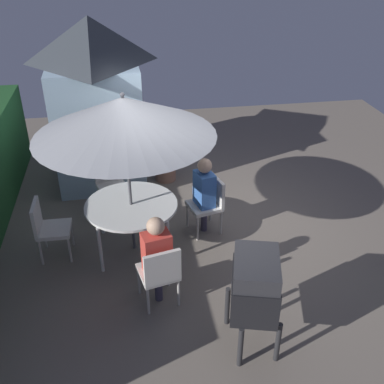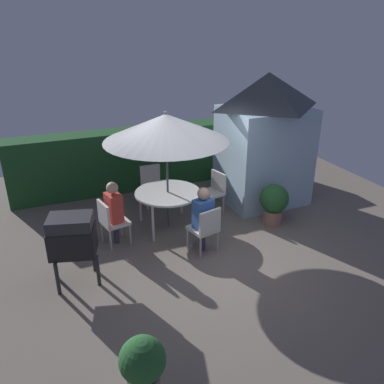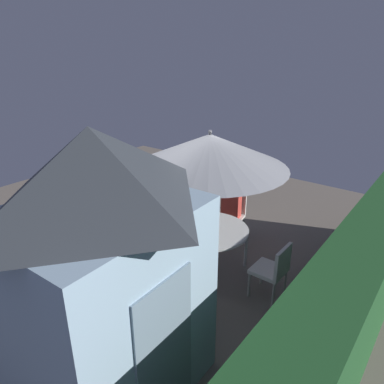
# 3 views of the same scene
# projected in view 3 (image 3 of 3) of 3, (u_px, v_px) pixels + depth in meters

# --- Properties ---
(ground_plane) EXTENTS (11.00, 11.00, 0.00)m
(ground_plane) POSITION_uv_depth(u_px,v_px,m) (147.00, 254.00, 6.62)
(ground_plane) COLOR #6B6056
(hedge_backdrop) EXTENTS (6.73, 0.68, 1.50)m
(hedge_backdrop) POSITION_uv_depth(u_px,v_px,m) (352.00, 295.00, 4.37)
(hedge_backdrop) COLOR #1E4C23
(hedge_backdrop) RESTS_ON ground
(garden_shed) EXTENTS (1.96, 1.66, 2.94)m
(garden_shed) POSITION_uv_depth(u_px,v_px,m) (104.00, 272.00, 3.53)
(garden_shed) COLOR #9EBCD1
(garden_shed) RESTS_ON ground
(patio_table) EXTENTS (1.33, 1.33, 0.78)m
(patio_table) POSITION_uv_depth(u_px,v_px,m) (208.00, 232.00, 5.90)
(patio_table) COLOR white
(patio_table) RESTS_ON ground
(patio_umbrella) EXTENTS (2.40, 2.40, 2.41)m
(patio_umbrella) POSITION_uv_depth(u_px,v_px,m) (210.00, 151.00, 5.38)
(patio_umbrella) COLOR #4C4C51
(patio_umbrella) RESTS_ON ground
(bbq_grill) EXTENTS (0.81, 0.67, 1.20)m
(bbq_grill) POSITION_uv_depth(u_px,v_px,m) (214.00, 176.00, 8.02)
(bbq_grill) COLOR black
(bbq_grill) RESTS_ON ground
(chair_near_shed) EXTENTS (0.56, 0.55, 0.90)m
(chair_near_shed) POSITION_uv_depth(u_px,v_px,m) (232.00, 213.00, 7.04)
(chair_near_shed) COLOR silver
(chair_near_shed) RESTS_ON ground
(chair_far_side) EXTENTS (0.56, 0.56, 0.90)m
(chair_far_side) POSITION_uv_depth(u_px,v_px,m) (143.00, 229.00, 6.43)
(chair_far_side) COLOR silver
(chair_far_side) RESTS_ON ground
(chair_toward_hedge) EXTENTS (0.56, 0.56, 0.90)m
(chair_toward_hedge) POSITION_uv_depth(u_px,v_px,m) (177.00, 284.00, 4.95)
(chair_toward_hedge) COLOR silver
(chair_toward_hedge) RESTS_ON ground
(chair_toward_house) EXTENTS (0.47, 0.47, 0.90)m
(chair_toward_house) POSITION_uv_depth(u_px,v_px,m) (274.00, 268.00, 5.29)
(chair_toward_house) COLOR silver
(chair_toward_house) RESTS_ON ground
(potted_plant_by_shed) EXTENTS (0.60, 0.60, 0.87)m
(potted_plant_by_shed) POSITION_uv_depth(u_px,v_px,m) (77.00, 290.00, 4.86)
(potted_plant_by_shed) COLOR #936651
(potted_plant_by_shed) RESTS_ON ground
(potted_plant_by_grill) EXTENTS (0.52, 0.52, 0.87)m
(potted_plant_by_grill) POSITION_uv_depth(u_px,v_px,m) (123.00, 173.00, 9.27)
(potted_plant_by_grill) COLOR #4C4C51
(potted_plant_by_grill) RESTS_ON ground
(person_in_red) EXTENTS (0.31, 0.38, 1.26)m
(person_in_red) POSITION_uv_depth(u_px,v_px,m) (231.00, 202.00, 6.87)
(person_in_red) COLOR #CC3D33
(person_in_red) RESTS_ON ground
(person_in_blue) EXTENTS (0.39, 0.32, 1.26)m
(person_in_blue) POSITION_uv_depth(u_px,v_px,m) (147.00, 216.00, 6.30)
(person_in_blue) COLOR #3866B2
(person_in_blue) RESTS_ON ground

